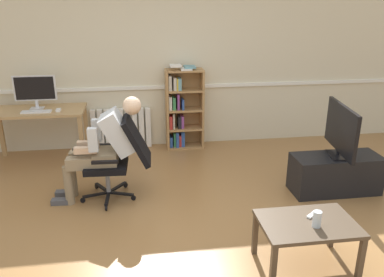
% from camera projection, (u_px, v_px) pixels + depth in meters
% --- Properties ---
extents(ground_plane, '(18.00, 18.00, 0.00)m').
position_uv_depth(ground_plane, '(189.00, 236.00, 3.80)').
color(ground_plane, olive).
extents(back_wall, '(12.00, 0.13, 2.70)m').
position_uv_depth(back_wall, '(165.00, 58.00, 5.81)').
color(back_wall, beige).
rests_on(back_wall, ground_plane).
extents(computer_desk, '(1.28, 0.64, 0.76)m').
position_uv_depth(computer_desk, '(38.00, 117.00, 5.34)').
color(computer_desk, tan).
rests_on(computer_desk, ground_plane).
extents(imac_monitor, '(0.56, 0.14, 0.45)m').
position_uv_depth(imac_monitor, '(35.00, 89.00, 5.29)').
color(imac_monitor, silver).
rests_on(imac_monitor, computer_desk).
extents(keyboard, '(0.38, 0.12, 0.02)m').
position_uv_depth(keyboard, '(36.00, 112.00, 5.17)').
color(keyboard, white).
rests_on(keyboard, computer_desk).
extents(computer_mouse, '(0.06, 0.10, 0.03)m').
position_uv_depth(computer_mouse, '(58.00, 110.00, 5.23)').
color(computer_mouse, white).
rests_on(computer_mouse, computer_desk).
extents(bookshelf, '(0.57, 0.29, 1.28)m').
position_uv_depth(bookshelf, '(182.00, 110.00, 5.90)').
color(bookshelf, '#AD7F4C').
rests_on(bookshelf, ground_plane).
extents(radiator, '(0.90, 0.08, 0.62)m').
position_uv_depth(radiator, '(121.00, 128.00, 5.97)').
color(radiator, white).
rests_on(radiator, ground_plane).
extents(office_chair, '(0.83, 0.62, 0.96)m').
position_uv_depth(office_chair, '(120.00, 155.00, 4.37)').
color(office_chair, black).
rests_on(office_chair, ground_plane).
extents(person_seated, '(1.05, 0.40, 1.19)m').
position_uv_depth(person_seated, '(104.00, 146.00, 4.32)').
color(person_seated, '#937F60').
rests_on(person_seated, ground_plane).
extents(tv_stand, '(1.03, 0.42, 0.45)m').
position_uv_depth(tv_stand, '(335.00, 174.00, 4.61)').
color(tv_stand, black).
rests_on(tv_stand, ground_plane).
extents(tv_screen, '(0.25, 0.89, 0.61)m').
position_uv_depth(tv_screen, '(341.00, 130.00, 4.43)').
color(tv_screen, black).
rests_on(tv_screen, tv_stand).
extents(coffee_table, '(0.79, 0.54, 0.44)m').
position_uv_depth(coffee_table, '(307.00, 228.00, 3.24)').
color(coffee_table, '#4C3D2D').
rests_on(coffee_table, ground_plane).
extents(drinking_glass, '(0.07, 0.07, 0.14)m').
position_uv_depth(drinking_glass, '(317.00, 219.00, 3.14)').
color(drinking_glass, silver).
rests_on(drinking_glass, coffee_table).
extents(spare_remote, '(0.14, 0.12, 0.02)m').
position_uv_depth(spare_remote, '(313.00, 214.00, 3.32)').
color(spare_remote, white).
rests_on(spare_remote, coffee_table).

